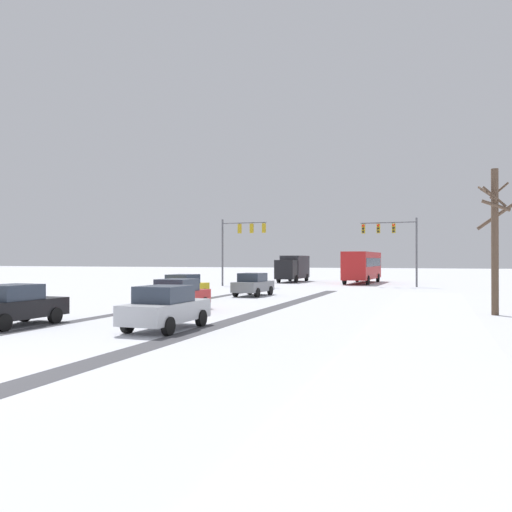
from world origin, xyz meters
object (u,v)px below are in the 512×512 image
object	(u,v)px
car_grey_lead	(253,284)
bus_oncoming	(362,265)
car_black_fourth	(14,305)
car_yellow_cab_second	(184,287)
traffic_signal_far_left	(240,237)
box_truck_delivery	(293,268)
car_silver_fifth	(166,308)
car_red_third	(178,295)
traffic_signal_far_right	(394,236)
bare_tree_sidewalk_mid	(495,236)

from	to	relation	value
car_grey_lead	bus_oncoming	bearing A→B (deg)	78.34
car_black_fourth	bus_oncoming	world-z (taller)	bus_oncoming
car_yellow_cab_second	traffic_signal_far_left	bearing A→B (deg)	98.54
car_grey_lead	box_truck_delivery	bearing A→B (deg)	98.21
car_black_fourth	car_silver_fifth	bearing A→B (deg)	10.24
traffic_signal_far_left	car_red_third	size ratio (longest dim) A/B	1.58
bus_oncoming	traffic_signal_far_right	bearing A→B (deg)	-59.55
traffic_signal_far_right	traffic_signal_far_left	bearing A→B (deg)	-163.66
box_truck_delivery	bare_tree_sidewalk_mid	bearing A→B (deg)	-59.86
car_yellow_cab_second	box_truck_delivery	bearing A→B (deg)	90.37
car_silver_fifth	car_red_third	bearing A→B (deg)	113.90
car_red_third	bare_tree_sidewalk_mid	distance (m)	15.31
car_grey_lead	car_black_fourth	xyz separation A→B (m)	(-3.13, -18.74, 0.00)
traffic_signal_far_left	car_yellow_cab_second	distance (m)	17.13
car_yellow_cab_second	car_red_third	xyz separation A→B (m)	(3.34, -7.07, 0.00)
car_yellow_cab_second	car_black_fourth	size ratio (longest dim) A/B	0.99
traffic_signal_far_left	car_red_third	distance (m)	24.59
car_black_fourth	box_truck_delivery	xyz separation A→B (m)	(-0.20, 41.84, 0.82)
car_red_third	car_silver_fifth	bearing A→B (deg)	-66.10
traffic_signal_far_left	bare_tree_sidewalk_mid	distance (m)	28.73
car_yellow_cab_second	car_red_third	bearing A→B (deg)	-64.75
car_grey_lead	car_red_third	size ratio (longest dim) A/B	1.02
car_black_fourth	bare_tree_sidewalk_mid	distance (m)	21.03
traffic_signal_far_right	car_black_fourth	distance (m)	36.92
car_yellow_cab_second	bare_tree_sidewalk_mid	bearing A→B (deg)	-11.47
car_grey_lead	bus_oncoming	xyz separation A→B (m)	(4.66, 22.56, 1.18)
car_grey_lead	car_red_third	distance (m)	11.60
traffic_signal_far_right	car_red_third	distance (m)	29.17
car_grey_lead	car_yellow_cab_second	xyz separation A→B (m)	(-3.16, -4.52, 0.00)
car_silver_fifth	box_truck_delivery	bearing A→B (deg)	98.65
car_red_third	box_truck_delivery	world-z (taller)	box_truck_delivery
car_yellow_cab_second	car_silver_fifth	world-z (taller)	same
traffic_signal_far_right	bus_oncoming	world-z (taller)	traffic_signal_far_right
traffic_signal_far_left	car_black_fourth	xyz separation A→B (m)	(2.50, -30.71, -3.93)
traffic_signal_far_right	car_grey_lead	xyz separation A→B (m)	(-8.45, -16.10, -3.95)
traffic_signal_far_right	car_silver_fifth	xyz separation A→B (m)	(-5.59, -33.75, -3.95)
car_red_third	bare_tree_sidewalk_mid	size ratio (longest dim) A/B	0.60
traffic_signal_far_right	bare_tree_sidewalk_mid	size ratio (longest dim) A/B	0.96
car_yellow_cab_second	bare_tree_sidewalk_mid	distance (m)	18.57
box_truck_delivery	car_black_fourth	bearing A→B (deg)	-89.73
car_grey_lead	car_yellow_cab_second	size ratio (longest dim) A/B	1.01
car_grey_lead	car_yellow_cab_second	world-z (taller)	same
car_black_fourth	box_truck_delivery	size ratio (longest dim) A/B	0.56
car_black_fourth	box_truck_delivery	world-z (taller)	box_truck_delivery
traffic_signal_far_left	car_black_fourth	size ratio (longest dim) A/B	1.56
traffic_signal_far_right	bare_tree_sidewalk_mid	xyz separation A→B (m)	(6.38, -24.27, -1.10)
bare_tree_sidewalk_mid	traffic_signal_far_right	bearing A→B (deg)	104.72
car_red_third	bus_oncoming	distance (m)	34.47
car_silver_fifth	car_black_fourth	bearing A→B (deg)	-169.76
car_grey_lead	bare_tree_sidewalk_mid	xyz separation A→B (m)	(14.83, -8.17, 2.85)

